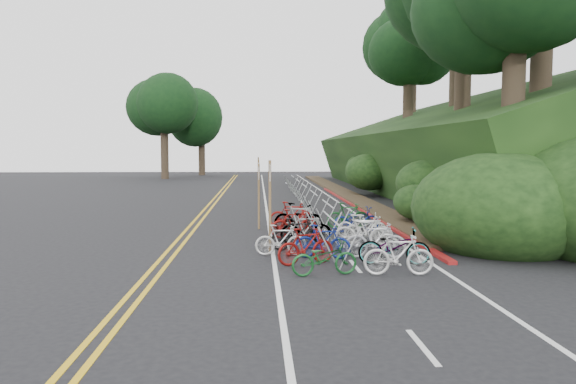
{
  "coord_description": "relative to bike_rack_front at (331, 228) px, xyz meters",
  "views": [
    {
      "loc": [
        0.57,
        -16.34,
        3.05
      ],
      "look_at": [
        1.8,
        6.53,
        1.3
      ],
      "focal_mm": 35.0,
      "sensor_mm": 36.0,
      "label": 1
    }
  ],
  "objects": [
    {
      "name": "red_curb",
      "position": [
        3.09,
        12.83,
        -0.81
      ],
      "size": [
        0.25,
        28.0,
        0.1
      ],
      "primitive_type": "cube",
      "color": "maroon",
      "rests_on": "ground"
    },
    {
      "name": "tree_cluster",
      "position": [
        7.15,
        22.86,
        10.35
      ],
      "size": [
        32.2,
        53.83,
        17.93
      ],
      "color": "#2D2319",
      "rests_on": "ground"
    },
    {
      "name": "bike_rack_front",
      "position": [
        0.0,
        0.0,
        0.0
      ],
      "size": [
        1.13,
        3.44,
        1.14
      ],
      "color": "#9DA0A4",
      "rests_on": "ground"
    },
    {
      "name": "ground",
      "position": [
        -2.61,
        0.83,
        -0.86
      ],
      "size": [
        120.0,
        120.0,
        0.0
      ],
      "primitive_type": "plane",
      "color": "black",
      "rests_on": "ground"
    },
    {
      "name": "bike_racks_rest",
      "position": [
        0.39,
        13.83,
        -0.0
      ],
      "size": [
        1.14,
        23.0,
        1.17
      ],
      "color": "#9DA0A4",
      "rests_on": "ground"
    },
    {
      "name": "embankment",
      "position": [
        10.35,
        19.86,
        1.71
      ],
      "size": [
        14.3,
        48.14,
        9.11
      ],
      "color": "black",
      "rests_on": "ground"
    },
    {
      "name": "road_markings",
      "position": [
        -1.98,
        10.92,
        -0.85
      ],
      "size": [
        7.47,
        80.0,
        0.01
      ],
      "color": "gold",
      "rests_on": "ground"
    },
    {
      "name": "signposts_rest",
      "position": [
        -2.01,
        14.83,
        0.57
      ],
      "size": [
        0.08,
        18.4,
        2.5
      ],
      "color": "brown",
      "rests_on": "ground"
    },
    {
      "name": "bike_valet",
      "position": [
        0.45,
        1.83,
        -0.36
      ],
      "size": [
        3.34,
        9.91,
        1.1
      ],
      "color": "#144C1E",
      "rests_on": "ground"
    },
    {
      "name": "signpost_near",
      "position": [
        -1.69,
        0.74,
        0.7
      ],
      "size": [
        0.08,
        0.4,
        2.73
      ],
      "color": "brown",
      "rests_on": "ground"
    },
    {
      "name": "bike_front",
      "position": [
        -1.39,
        0.42,
        -0.41
      ],
      "size": [
        0.43,
        1.5,
        0.9
      ],
      "primitive_type": "imported",
      "rotation": [
        0.0,
        0.0,
        1.56
      ],
      "color": "beige",
      "rests_on": "ground"
    }
  ]
}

